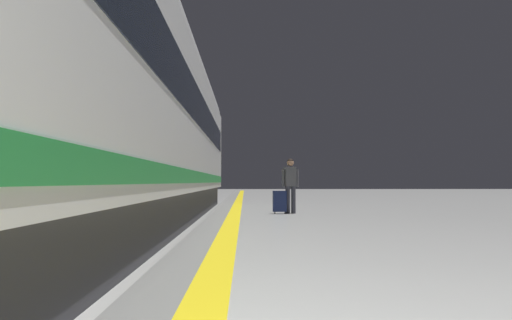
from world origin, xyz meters
TOP-DOWN VIEW (x-y plane):
  - safety_line_strip at (-0.62, 10.00)m, footprint 0.36×80.00m
  - tactile_edge_band at (-0.97, 10.00)m, footprint 0.67×80.00m
  - high_speed_train at (-2.78, 7.33)m, footprint 2.94×26.94m
  - passenger_near at (0.98, 13.69)m, footprint 0.49×0.22m
  - suitcase_near at (0.66, 13.59)m, footprint 0.39×0.25m

SIDE VIEW (x-z plane):
  - tactile_edge_band at x=-0.97m, z-range 0.00..0.01m
  - safety_line_strip at x=-0.62m, z-range 0.00..0.01m
  - suitcase_near at x=0.66m, z-range 0.03..0.67m
  - passenger_near at x=0.98m, z-range 0.13..1.70m
  - high_speed_train at x=-2.78m, z-range 0.01..4.98m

